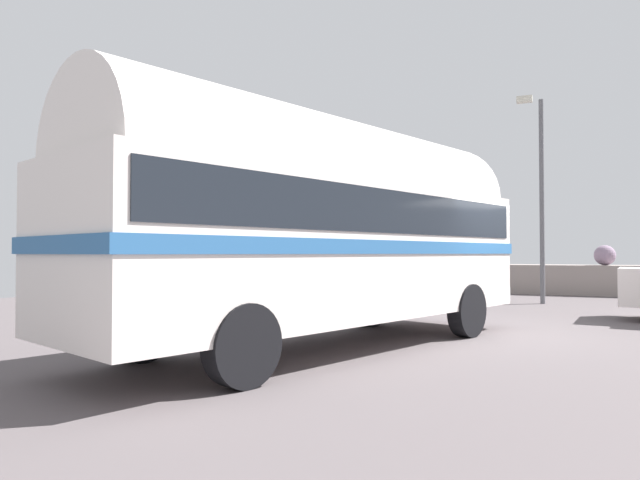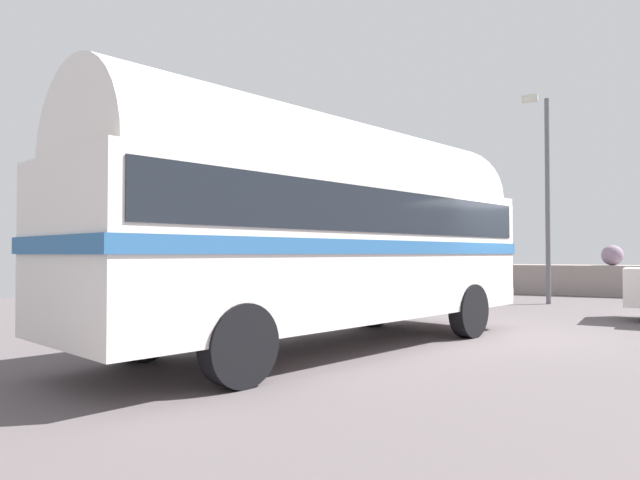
{
  "view_description": "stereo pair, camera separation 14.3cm",
  "coord_description": "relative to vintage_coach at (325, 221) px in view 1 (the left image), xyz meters",
  "views": [
    {
      "loc": [
        1.45,
        -10.92,
        1.54
      ],
      "look_at": [
        -2.14,
        -2.89,
        1.74
      ],
      "focal_mm": 31.41,
      "sensor_mm": 36.0,
      "label": 1
    },
    {
      "loc": [
        1.58,
        -10.86,
        1.54
      ],
      "look_at": [
        -2.14,
        -2.89,
        1.74
      ],
      "focal_mm": 31.41,
      "sensor_mm": 36.0,
      "label": 2
    }
  ],
  "objects": [
    {
      "name": "breakwater",
      "position": [
        2.1,
        14.5,
        -1.46
      ],
      "size": [
        31.36,
        1.82,
        2.13
      ],
      "color": "gray",
      "rests_on": "ground"
    },
    {
      "name": "vintage_coach",
      "position": [
        0.0,
        0.0,
        0.0
      ],
      "size": [
        5.04,
        8.9,
        3.7
      ],
      "rotation": [
        0.0,
        0.0,
        -0.33
      ],
      "color": "black",
      "rests_on": "ground"
    },
    {
      "name": "lamp_post",
      "position": [
        2.78,
        9.75,
        1.45
      ],
      "size": [
        0.72,
        0.79,
        6.19
      ],
      "color": "#5B5B60",
      "rests_on": "ground"
    },
    {
      "name": "ground",
      "position": [
        2.13,
        2.69,
        -2.04
      ],
      "size": [
        32.0,
        26.0,
        0.02
      ],
      "color": "#595052"
    }
  ]
}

